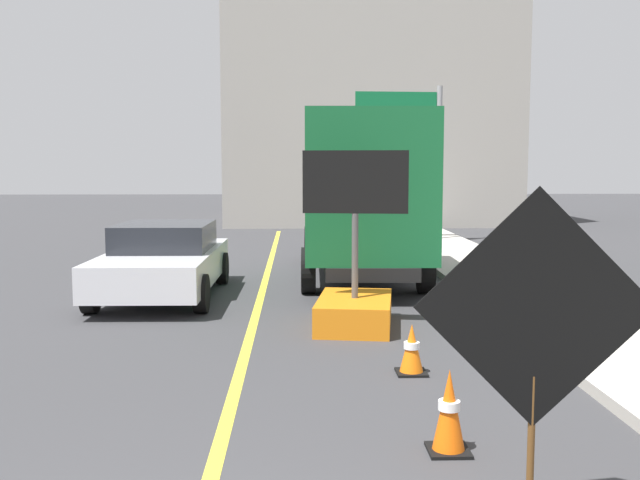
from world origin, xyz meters
The scene contains 10 objects.
sidewalk_curb centered at (4.99, 6.00, 0.07)m, with size 2.28×48.00×0.14m, color #B2ADA3.
lane_center_stripe centered at (0.00, 6.00, 0.00)m, with size 0.14×36.00×0.01m, color yellow.
roadwork_sign centered at (2.29, 1.73, 1.47)m, with size 1.63×0.16×2.33m.
arrow_board_trailer centered at (1.57, 7.83, 0.48)m, with size 1.59×1.94×2.70m.
box_truck centered at (2.10, 12.70, 1.87)m, with size 2.69×7.54×3.48m.
pickup_car centered at (-1.83, 10.51, 0.70)m, with size 2.12×4.57×1.38m.
highway_guide_sign centered at (4.45, 19.80, 3.42)m, with size 2.79×0.27×5.00m.
far_building_block centered at (3.80, 30.09, 5.43)m, with size 12.10×9.93×10.85m, color gray.
traffic_cone_near_sign centered at (1.99, 2.98, 0.36)m, with size 0.36×0.36×0.73m.
traffic_cone_mid_lane centered at (2.05, 5.32, 0.29)m, with size 0.36×0.36×0.60m.
Camera 1 is at (0.69, -2.91, 2.46)m, focal length 39.96 mm.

